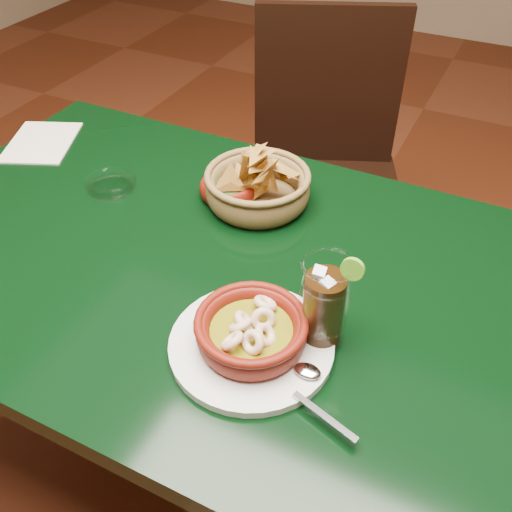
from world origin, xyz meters
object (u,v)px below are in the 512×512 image
at_px(shrimp_plate, 252,334).
at_px(dining_table, 196,291).
at_px(dining_chair, 324,171).
at_px(cola_drink, 324,304).
at_px(chip_basket, 258,186).

bearing_deg(shrimp_plate, dining_table, 142.24).
relative_size(dining_chair, shrimp_plate, 2.92).
xyz_separation_m(dining_table, cola_drink, (0.29, -0.09, 0.18)).
xyz_separation_m(dining_chair, chip_basket, (0.03, -0.51, 0.26)).
relative_size(dining_table, dining_chair, 1.25).
bearing_deg(dining_table, chip_basket, 78.98).
height_order(dining_table, dining_chair, dining_chair).
bearing_deg(chip_basket, dining_table, -101.02).
relative_size(shrimp_plate, chip_basket, 1.34).
height_order(chip_basket, cola_drink, cola_drink).
relative_size(chip_basket, cola_drink, 1.37).
bearing_deg(dining_chair, chip_basket, -86.16).
distance_m(dining_table, dining_chair, 0.72).
xyz_separation_m(dining_chair, shrimp_plate, (0.20, -0.86, 0.25)).
height_order(shrimp_plate, cola_drink, cola_drink).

